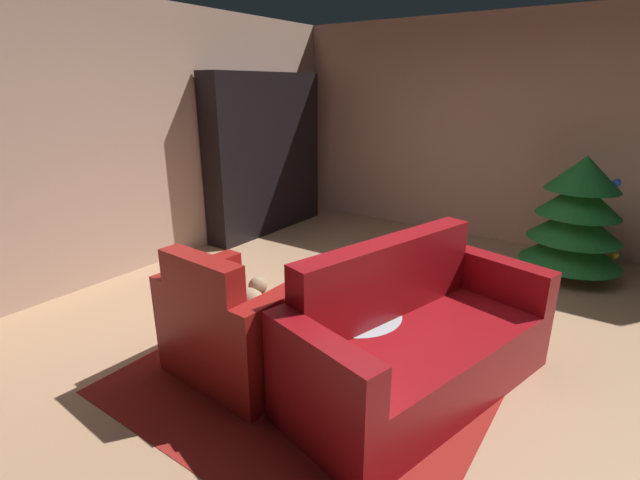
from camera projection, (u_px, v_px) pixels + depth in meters
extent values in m
plane|color=tan|center=(375.00, 336.00, 3.66)|extent=(7.29, 7.29, 0.00)
cube|color=tan|center=(500.00, 131.00, 5.60)|extent=(5.68, 0.06, 2.72)
cube|color=tan|center=(140.00, 140.00, 4.75)|extent=(0.06, 6.20, 2.72)
cube|color=maroon|center=(330.00, 360.00, 3.34)|extent=(2.30, 2.52, 0.01)
cube|color=black|center=(274.00, 155.00, 5.98)|extent=(0.03, 1.91, 2.05)
cube|color=black|center=(308.00, 147.00, 6.79)|extent=(0.32, 0.03, 2.05)
cube|color=black|center=(212.00, 164.00, 5.32)|extent=(0.32, 0.02, 2.05)
cube|color=black|center=(269.00, 228.00, 6.38)|extent=(0.30, 1.86, 0.03)
cube|color=black|center=(268.00, 204.00, 6.27)|extent=(0.30, 1.86, 0.03)
cube|color=black|center=(267.00, 180.00, 6.16)|extent=(0.30, 1.86, 0.02)
cube|color=black|center=(266.00, 155.00, 6.06)|extent=(0.30, 1.86, 0.02)
cube|color=black|center=(265.00, 128.00, 5.95)|extent=(0.30, 1.86, 0.02)
cube|color=black|center=(264.00, 101.00, 5.84)|extent=(0.30, 1.86, 0.02)
cube|color=black|center=(263.00, 73.00, 5.73)|extent=(0.30, 1.86, 0.03)
cube|color=black|center=(260.00, 183.00, 6.25)|extent=(0.05, 0.86, 0.54)
cube|color=black|center=(262.00, 183.00, 6.23)|extent=(0.03, 0.89, 0.57)
cube|color=#277030|center=(303.00, 206.00, 7.09)|extent=(0.15, 0.03, 0.21)
cube|color=#BF3725|center=(302.00, 204.00, 7.04)|extent=(0.17, 0.04, 0.27)
cube|color=orange|center=(300.00, 205.00, 7.01)|extent=(0.15, 0.04, 0.27)
cube|color=gold|center=(300.00, 208.00, 6.98)|extent=(0.22, 0.03, 0.19)
cube|color=#412A23|center=(297.00, 208.00, 6.96)|extent=(0.16, 0.03, 0.21)
cube|color=orange|center=(297.00, 210.00, 6.92)|extent=(0.21, 0.03, 0.18)
cube|color=yellow|center=(294.00, 208.00, 6.90)|extent=(0.16, 0.03, 0.24)
cube|color=brown|center=(293.00, 211.00, 6.85)|extent=(0.22, 0.05, 0.19)
cube|color=#308D4C|center=(302.00, 139.00, 6.73)|extent=(0.18, 0.03, 0.22)
cube|color=teal|center=(299.00, 139.00, 6.70)|extent=(0.16, 0.05, 0.21)
cube|color=#B5271E|center=(298.00, 141.00, 6.66)|extent=(0.17, 0.04, 0.19)
cube|color=red|center=(297.00, 141.00, 6.62)|extent=(0.23, 0.03, 0.19)
cube|color=yellow|center=(295.00, 140.00, 6.58)|extent=(0.21, 0.03, 0.21)
cube|color=#398C34|center=(293.00, 142.00, 6.55)|extent=(0.20, 0.05, 0.18)
cube|color=#4A2D20|center=(302.00, 115.00, 6.60)|extent=(0.23, 0.05, 0.22)
cube|color=gold|center=(299.00, 115.00, 6.57)|extent=(0.19, 0.04, 0.21)
cube|color=gold|center=(296.00, 115.00, 6.54)|extent=(0.15, 0.04, 0.24)
cube|color=teal|center=(296.00, 115.00, 6.49)|extent=(0.21, 0.03, 0.22)
cube|color=#B1A992|center=(295.00, 115.00, 6.45)|extent=(0.24, 0.03, 0.23)
cube|color=#194C92|center=(293.00, 114.00, 6.42)|extent=(0.22, 0.04, 0.27)
cube|color=red|center=(303.00, 90.00, 6.51)|extent=(0.23, 0.03, 0.23)
cube|color=#ABA689|center=(301.00, 92.00, 6.49)|extent=(0.22, 0.04, 0.18)
cube|color=#843E96|center=(299.00, 89.00, 6.44)|extent=(0.20, 0.03, 0.25)
cube|color=#A9B4A2|center=(298.00, 89.00, 6.40)|extent=(0.24, 0.03, 0.27)
cube|color=gold|center=(296.00, 91.00, 6.38)|extent=(0.23, 0.04, 0.21)
cube|color=#A8AFA2|center=(293.00, 88.00, 6.35)|extent=(0.18, 0.03, 0.28)
cube|color=gold|center=(290.00, 88.00, 6.32)|extent=(0.16, 0.04, 0.28)
cube|color=red|center=(289.00, 89.00, 6.28)|extent=(0.19, 0.03, 0.25)
cube|color=#483321|center=(287.00, 90.00, 6.24)|extent=(0.21, 0.05, 0.25)
cube|color=maroon|center=(239.00, 343.00, 3.16)|extent=(0.67, 0.72, 0.43)
cube|color=maroon|center=(203.00, 295.00, 2.81)|extent=(0.64, 0.19, 0.50)
cube|color=maroon|center=(280.00, 344.00, 2.89)|extent=(0.18, 0.69, 0.70)
cube|color=maroon|center=(202.00, 309.00, 3.34)|extent=(0.18, 0.69, 0.70)
ellipsoid|color=#947A5D|center=(249.00, 301.00, 3.08)|extent=(0.29, 0.20, 0.18)
sphere|color=#947A5D|center=(258.00, 286.00, 3.19)|extent=(0.13, 0.13, 0.13)
cube|color=maroon|center=(420.00, 361.00, 2.96)|extent=(1.19, 1.69, 0.42)
cube|color=maroon|center=(387.00, 278.00, 3.04)|extent=(0.57, 1.52, 0.53)
cube|color=maroon|center=(320.00, 396.00, 2.40)|extent=(0.83, 0.37, 0.71)
cube|color=maroon|center=(493.00, 303.00, 3.42)|extent=(0.83, 0.37, 0.71)
cylinder|color=black|center=(376.00, 350.00, 3.09)|extent=(0.04, 0.04, 0.40)
cylinder|color=black|center=(355.00, 330.00, 3.36)|extent=(0.04, 0.04, 0.40)
cylinder|color=black|center=(331.00, 348.00, 3.12)|extent=(0.04, 0.04, 0.40)
cylinder|color=silver|center=(355.00, 315.00, 3.12)|extent=(0.64, 0.64, 0.02)
cube|color=#3C578E|center=(359.00, 319.00, 3.04)|extent=(0.17, 0.15, 0.02)
cube|color=gold|center=(358.00, 315.00, 3.05)|extent=(0.20, 0.16, 0.03)
cube|color=red|center=(358.00, 311.00, 3.04)|extent=(0.20, 0.18, 0.03)
cube|color=#487644|center=(360.00, 308.00, 3.03)|extent=(0.20, 0.15, 0.02)
cylinder|color=#2F354F|center=(362.00, 289.00, 3.24)|extent=(0.08, 0.08, 0.22)
cylinder|color=#2F354F|center=(363.00, 270.00, 3.20)|extent=(0.03, 0.03, 0.08)
cylinder|color=brown|center=(567.00, 268.00, 4.81)|extent=(0.08, 0.08, 0.15)
cone|color=#1E6E2D|center=(571.00, 246.00, 4.73)|extent=(0.98, 0.98, 0.34)
cone|color=#1E6E2D|center=(575.00, 223.00, 4.65)|extent=(0.88, 0.88, 0.34)
cone|color=#1E6E2D|center=(580.00, 198.00, 4.56)|extent=(0.79, 0.79, 0.34)
cone|color=#1E6E2D|center=(585.00, 173.00, 4.48)|extent=(0.70, 0.70, 0.34)
sphere|color=yellow|center=(614.00, 255.00, 4.62)|extent=(0.08, 0.08, 0.08)
sphere|color=blue|center=(585.00, 216.00, 4.89)|extent=(0.07, 0.07, 0.07)
sphere|color=blue|center=(595.00, 194.00, 4.74)|extent=(0.06, 0.06, 0.06)
sphere|color=yellow|center=(591.00, 171.00, 4.69)|extent=(0.07, 0.07, 0.07)
sphere|color=blue|center=(617.00, 183.00, 4.37)|extent=(0.08, 0.08, 0.08)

